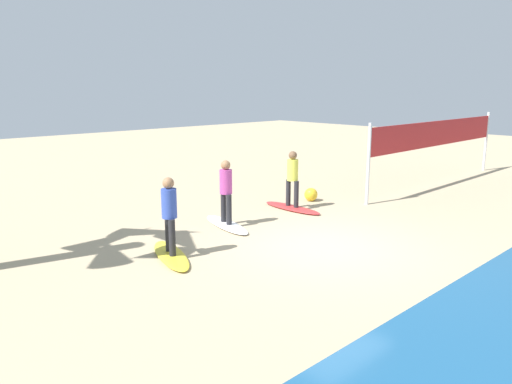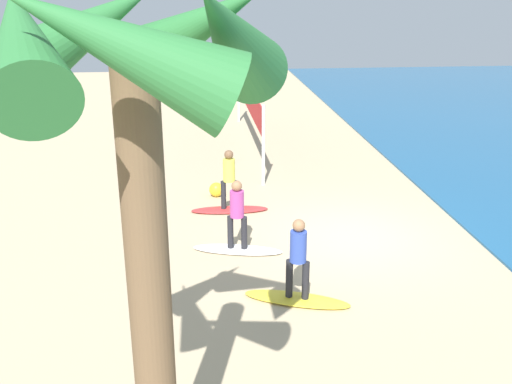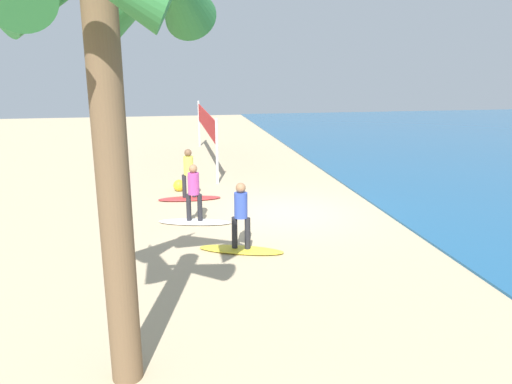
{
  "view_description": "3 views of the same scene",
  "coord_description": "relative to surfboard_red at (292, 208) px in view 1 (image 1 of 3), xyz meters",
  "views": [
    {
      "loc": [
        8.39,
        6.59,
        3.56
      ],
      "look_at": [
        0.21,
        -2.02,
        0.99
      ],
      "focal_mm": 34.31,
      "sensor_mm": 36.0,
      "label": 1
    },
    {
      "loc": [
        12.8,
        -3.62,
        5.84
      ],
      "look_at": [
        -0.31,
        -2.3,
        1.16
      ],
      "focal_mm": 40.9,
      "sensor_mm": 36.0,
      "label": 2
    },
    {
      "loc": [
        13.9,
        -3.41,
        4.44
      ],
      "look_at": [
        1.04,
        -1.12,
        0.99
      ],
      "focal_mm": 34.09,
      "sensor_mm": 36.0,
      "label": 3
    }
  ],
  "objects": [
    {
      "name": "surfboard_red",
      "position": [
        0.0,
        0.0,
        0.0
      ],
      "size": [
        0.58,
        2.1,
        0.09
      ],
      "primitive_type": "ellipsoid",
      "rotation": [
        0.0,
        0.0,
        1.56
      ],
      "color": "red",
      "rests_on": "ground"
    },
    {
      "name": "surfer_white",
      "position": [
        2.57,
        0.03,
        0.99
      ],
      "size": [
        0.32,
        0.45,
        1.64
      ],
      "color": "#232328",
      "rests_on": "surfboard_white"
    },
    {
      "name": "ground_plane",
      "position": [
        2.05,
        2.85,
        -0.04
      ],
      "size": [
        60.0,
        60.0,
        0.0
      ],
      "primitive_type": "plane",
      "color": "tan"
    },
    {
      "name": "surfer_red",
      "position": [
        0.0,
        0.0,
        0.99
      ],
      "size": [
        0.32,
        0.46,
        1.64
      ],
      "color": "#232328",
      "rests_on": "surfboard_red"
    },
    {
      "name": "volleyball_net",
      "position": [
        -6.63,
        1.11,
        1.74
      ],
      "size": [
        9.1,
        0.2,
        2.5
      ],
      "color": "silver",
      "rests_on": "ground"
    },
    {
      "name": "surfer_yellow",
      "position": [
        4.95,
        1.03,
        0.99
      ],
      "size": [
        0.32,
        0.44,
        1.64
      ],
      "color": "#232328",
      "rests_on": "surfboard_yellow"
    },
    {
      "name": "surfboard_yellow",
      "position": [
        4.95,
        1.03,
        0.0
      ],
      "size": [
        1.25,
        2.16,
        0.09
      ],
      "primitive_type": "ellipsoid",
      "rotation": [
        0.0,
        0.0,
        1.22
      ],
      "color": "yellow",
      "rests_on": "ground"
    },
    {
      "name": "beach_ball",
      "position": [
        -1.23,
        -0.32,
        0.16
      ],
      "size": [
        0.42,
        0.42,
        0.42
      ],
      "primitive_type": "sphere",
      "color": "yellow",
      "rests_on": "ground"
    },
    {
      "name": "surfboard_white",
      "position": [
        2.57,
        0.03,
        0.0
      ],
      "size": [
        1.04,
        2.17,
        0.09
      ],
      "primitive_type": "ellipsoid",
      "rotation": [
        0.0,
        0.0,
        1.34
      ],
      "color": "white",
      "rests_on": "ground"
    }
  ]
}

